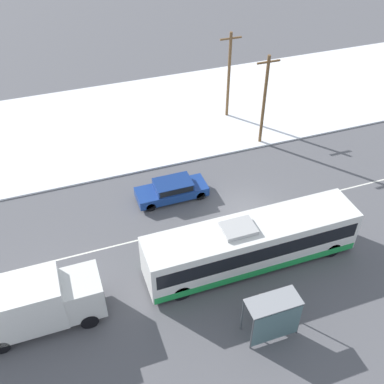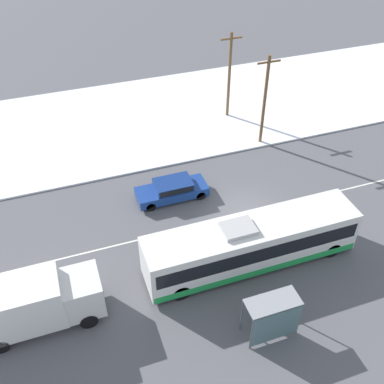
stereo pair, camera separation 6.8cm
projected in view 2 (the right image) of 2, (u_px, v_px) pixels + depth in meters
name	position (u px, v px, depth m)	size (l,w,h in m)	color
ground_plane	(245.00, 214.00, 29.26)	(120.00, 120.00, 0.00)	#56565B
snow_lot	(179.00, 112.00, 39.32)	(80.00, 14.50, 0.12)	white
lane_marking_center	(245.00, 214.00, 29.26)	(60.00, 0.12, 0.00)	silver
city_bus	(251.00, 244.00, 25.11)	(12.27, 2.57, 3.12)	white
box_truck	(30.00, 304.00, 21.81)	(6.62, 2.30, 3.05)	silver
sedan_car	(172.00, 189.00, 30.06)	(4.77, 1.80, 1.35)	navy
pedestrian_at_stop	(259.00, 304.00, 22.51)	(0.64, 0.29, 1.79)	#23232D
bus_shelter	(274.00, 315.00, 21.30)	(2.63, 1.20, 2.40)	gray
utility_pole_roadside	(265.00, 100.00, 33.32)	(1.80, 0.24, 7.22)	brown
utility_pole_snowlot	(229.00, 75.00, 36.47)	(1.80, 0.24, 7.32)	brown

